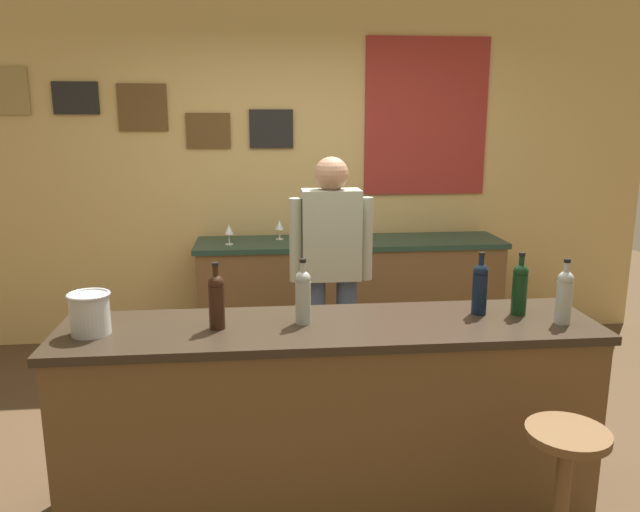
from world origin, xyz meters
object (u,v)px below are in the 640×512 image
bartender (331,267)px  wine_bottle_b (303,295)px  wine_bottle_a (216,299)px  ice_bucket (90,312)px  wine_glass_b (279,226)px  wine_glass_c (343,228)px  wine_bottle_d (520,287)px  wine_bottle_c (480,287)px  wine_bottle_e (564,295)px  wine_glass_a (229,230)px  bar_stool (563,481)px

bartender → wine_bottle_b: bearing=-103.8°
wine_bottle_a → ice_bucket: size_ratio=1.63×
bartender → wine_glass_b: (-0.28, 1.10, 0.07)m
wine_bottle_a → wine_glass_c: 2.16m
wine_glass_c → wine_bottle_d: bearing=-72.9°
bartender → wine_bottle_c: (0.61, -0.97, 0.12)m
ice_bucket → wine_glass_b: (0.91, 2.17, -0.01)m
bartender → ice_bucket: bartender is taller
wine_bottle_c → wine_bottle_e: bearing=-27.8°
wine_bottle_b → wine_bottle_a: bearing=-175.1°
wine_bottle_b → wine_bottle_d: size_ratio=1.00×
wine_bottle_b → wine_bottle_d: 1.05m
wine_bottle_a → wine_bottle_e: bearing=-3.2°
ice_bucket → wine_glass_a: ice_bucket is taller
wine_glass_c → ice_bucket: bearing=-124.8°
wine_bottle_a → wine_glass_c: size_ratio=1.97×
wine_glass_a → wine_bottle_d: bearing=-52.8°
wine_bottle_b → wine_bottle_e: (1.19, -0.12, 0.00)m
bartender → bar_stool: bearing=-66.9°
wine_bottle_a → wine_glass_b: wine_bottle_a is taller
bartender → wine_bottle_d: bartender is taller
wine_bottle_c → ice_bucket: (-1.80, -0.11, -0.04)m
bartender → ice_bucket: size_ratio=8.61×
wine_bottle_e → wine_bottle_c: bearing=152.2°
wine_bottle_c → ice_bucket: 1.80m
bartender → wine_bottle_d: size_ratio=5.29×
wine_bottle_d → wine_bottle_c: bearing=172.0°
wine_glass_b → wine_glass_c: 0.51m
wine_bottle_d → wine_glass_b: (-1.08, 2.10, -0.05)m
bar_stool → wine_glass_c: bearing=101.2°
ice_bucket → wine_bottle_d: bearing=2.3°
wine_bottle_d → wine_glass_c: bearing=107.1°
bar_stool → wine_bottle_b: 1.32m
wine_glass_a → wine_bottle_b: bearing=-77.9°
bartender → bar_stool: (0.72, -1.68, -0.48)m
wine_glass_c → wine_bottle_c: bearing=-78.0°
wine_bottle_a → wine_glass_b: 2.19m
wine_bottle_e → wine_glass_c: size_ratio=1.97×
bartender → wine_bottle_a: 1.24m
wine_bottle_d → ice_bucket: wine_bottle_d is taller
bartender → wine_glass_a: bartender is taller
wine_bottle_c → ice_bucket: size_ratio=1.63×
wine_bottle_a → wine_glass_a: (-0.03, 1.99, -0.05)m
bartender → wine_glass_a: (-0.67, 0.94, 0.07)m
wine_bottle_c → wine_glass_a: size_ratio=1.97×
bartender → wine_bottle_c: bearing=-57.9°
wine_bottle_d → wine_bottle_a: bearing=-177.6°
bar_stool → ice_bucket: 2.08m
bartender → wine_bottle_a: (-0.64, -1.05, 0.12)m
bartender → wine_bottle_d: bearing=-51.3°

